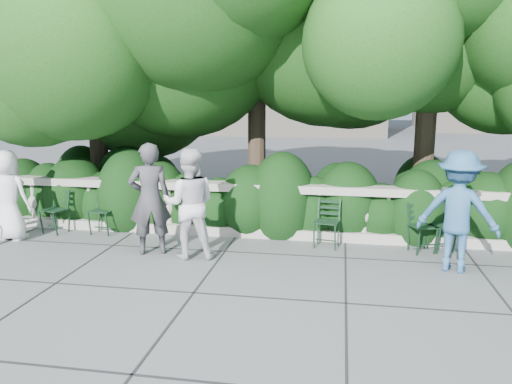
% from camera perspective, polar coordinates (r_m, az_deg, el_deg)
% --- Properties ---
extents(ground, '(90.00, 90.00, 0.00)m').
position_cam_1_polar(ground, '(7.61, -1.30, -8.86)').
color(ground, '#55595D').
rests_on(ground, ground).
extents(balustrade, '(12.00, 0.44, 1.00)m').
position_cam_1_polar(balustrade, '(9.17, 0.85, -2.19)').
color(balustrade, '#9E998E').
rests_on(balustrade, ground).
extents(shrub_hedge, '(15.00, 2.60, 1.70)m').
position_cam_1_polar(shrub_hedge, '(10.44, 1.87, -3.28)').
color(shrub_hedge, black).
rests_on(shrub_hedge, ground).
extents(tree_canopy, '(15.04, 6.52, 6.78)m').
position_cam_1_polar(tree_canopy, '(10.32, 6.16, 18.65)').
color(tree_canopy, '#3F3023').
rests_on(tree_canopy, ground).
extents(chair_a, '(0.47, 0.51, 0.84)m').
position_cam_1_polar(chair_a, '(9.80, -17.43, -4.78)').
color(chair_a, black).
rests_on(chair_a, ground).
extents(chair_b, '(0.55, 0.58, 0.84)m').
position_cam_1_polar(chair_b, '(10.19, -22.45, -4.52)').
color(chair_b, black).
rests_on(chair_b, ground).
extents(chair_c, '(0.51, 0.54, 0.84)m').
position_cam_1_polar(chair_c, '(8.63, 7.82, -6.51)').
color(chair_c, black).
rests_on(chair_c, ground).
extents(chair_d, '(0.60, 0.62, 0.84)m').
position_cam_1_polar(chair_d, '(8.90, 20.63, -6.60)').
color(chair_d, black).
rests_on(chair_d, ground).
extents(chair_e, '(0.59, 0.61, 0.84)m').
position_cam_1_polar(chair_e, '(8.74, 18.92, -6.81)').
color(chair_e, black).
rests_on(chair_e, ground).
extents(person_businessman, '(0.82, 0.56, 1.63)m').
position_cam_1_polar(person_businessman, '(9.95, -26.50, -0.37)').
color(person_businessman, white).
rests_on(person_businessman, ground).
extents(person_woman_grey, '(0.79, 0.67, 1.84)m').
position_cam_1_polar(person_woman_grey, '(8.30, -12.04, -0.78)').
color(person_woman_grey, '#3C3B3F').
rests_on(person_woman_grey, ground).
extents(person_casual_man, '(0.97, 0.82, 1.77)m').
position_cam_1_polar(person_casual_man, '(8.02, -7.60, -1.34)').
color(person_casual_man, silver).
rests_on(person_casual_man, ground).
extents(person_older_blue, '(1.32, 1.02, 1.81)m').
position_cam_1_polar(person_older_blue, '(7.92, 22.10, -2.08)').
color(person_older_blue, '#2D5B87').
rests_on(person_older_blue, ground).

